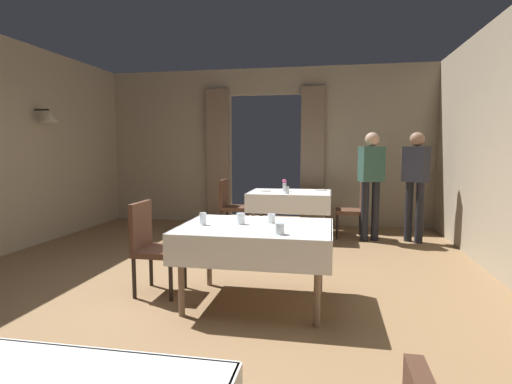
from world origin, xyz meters
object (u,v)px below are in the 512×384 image
at_px(chair_far_left, 230,203).
at_px(flower_vase_far, 284,185).
at_px(dining_table_mid, 256,235).
at_px(glass_mid_b, 271,218).
at_px(plate_far_b, 321,190).
at_px(chair_far_right, 354,207).
at_px(plate_far_c, 265,191).
at_px(dining_table_far, 290,197).
at_px(person_diner_standing_aside, 371,177).
at_px(glass_far_d, 287,190).
at_px(glass_mid_c, 241,219).
at_px(chair_mid_left, 152,243).
at_px(person_waiter_by_doorway, 416,177).
at_px(glass_mid_d, 280,229).
at_px(glass_mid_a, 203,219).

distance_m(chair_far_left, flower_vase_far, 1.02).
bearing_deg(dining_table_mid, glass_mid_b, 51.69).
bearing_deg(flower_vase_far, dining_table_mid, -88.34).
bearing_deg(chair_far_left, plate_far_b, 8.04).
relative_size(chair_far_right, plate_far_c, 4.67).
bearing_deg(dining_table_far, glass_mid_b, -87.82).
bearing_deg(flower_vase_far, person_diner_standing_aside, -7.41).
bearing_deg(glass_mid_b, dining_table_far, 92.18).
height_order(glass_far_d, person_diner_standing_aside, person_diner_standing_aside).
distance_m(chair_far_right, plate_far_c, 1.50).
distance_m(chair_far_left, glass_far_d, 1.17).
distance_m(glass_mid_c, plate_far_c, 3.03).
bearing_deg(glass_mid_c, glass_mid_b, 22.70).
bearing_deg(plate_far_b, glass_far_d, -127.86).
distance_m(chair_far_right, flower_vase_far, 1.21).
height_order(chair_mid_left, person_waiter_by_doorway, person_waiter_by_doorway).
xyz_separation_m(dining_table_mid, glass_mid_d, (0.27, -0.35, 0.14)).
distance_m(dining_table_mid, glass_mid_b, 0.24).
distance_m(chair_far_right, glass_mid_c, 3.33).
bearing_deg(glass_far_d, dining_table_far, 87.55).
bearing_deg(glass_mid_d, dining_table_mid, 127.25).
distance_m(chair_mid_left, glass_mid_d, 1.45).
height_order(chair_far_left, flower_vase_far, flower_vase_far).
relative_size(dining_table_mid, glass_mid_c, 13.10).
height_order(plate_far_b, plate_far_c, same).
bearing_deg(chair_far_left, glass_mid_d, -69.43).
relative_size(dining_table_far, glass_mid_b, 15.13).
bearing_deg(plate_far_b, glass_mid_a, -106.35).
relative_size(dining_table_mid, glass_mid_d, 15.34).
height_order(glass_mid_c, person_diner_standing_aside, person_diner_standing_aside).
xyz_separation_m(flower_vase_far, person_diner_standing_aside, (1.39, -0.18, 0.16)).
distance_m(glass_mid_a, flower_vase_far, 3.19).
xyz_separation_m(dining_table_far, glass_mid_a, (-0.51, -3.13, 0.16)).
bearing_deg(glass_mid_c, glass_mid_d, -42.57).
bearing_deg(plate_far_c, dining_table_mid, -82.34).
height_order(flower_vase_far, person_diner_standing_aside, person_diner_standing_aside).
bearing_deg(glass_mid_a, dining_table_far, 80.78).
distance_m(person_waiter_by_doorway, person_diner_standing_aside, 0.67).
bearing_deg(plate_far_c, chair_mid_left, -102.87).
bearing_deg(flower_vase_far, glass_far_d, -77.72).
bearing_deg(glass_mid_d, dining_table_far, 94.25).
bearing_deg(glass_mid_b, plate_far_b, 83.11).
bearing_deg(chair_far_right, plate_far_b, 155.50).
height_order(glass_mid_a, plate_far_c, glass_mid_a).
bearing_deg(plate_far_c, glass_far_d, -40.62).
bearing_deg(dining_table_mid, dining_table_far, 89.79).
bearing_deg(chair_far_right, person_waiter_by_doorway, -10.62).
xyz_separation_m(glass_mid_a, glass_far_d, (0.49, 2.77, 0.00)).
distance_m(dining_table_mid, glass_far_d, 2.71).
bearing_deg(chair_far_left, glass_far_d, -22.96).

